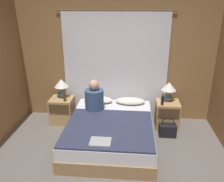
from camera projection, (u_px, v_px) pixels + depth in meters
The scene contains 16 objects.
ground_plane at pixel (105, 172), 3.58m from camera, with size 16.00×16.00×0.00m, color #66605B.
wall_back at pixel (115, 61), 4.89m from camera, with size 4.11×0.06×2.50m.
curtain_panel at pixel (115, 68), 4.88m from camera, with size 2.33×0.02×2.26m.
bed at pixel (111, 131), 4.26m from camera, with size 1.51×1.93×0.43m.
nightstand_left at pixel (62, 110), 4.97m from camera, with size 0.46×0.44×0.53m.
nightstand_right at pixel (167, 114), 4.79m from camera, with size 0.46×0.44×0.53m.
lamp_left at pixel (62, 86), 4.85m from camera, with size 0.29×0.29×0.39m.
lamp_right at pixel (169, 89), 4.67m from camera, with size 0.29×0.29×0.39m.
pillow_left at pixel (98, 100), 4.91m from camera, with size 0.60×0.31×0.12m.
pillow_right at pixel (130, 101), 4.85m from camera, with size 0.60×0.31×0.12m.
blanket_on_bed at pixel (109, 128), 3.92m from camera, with size 1.45×1.31×0.03m.
person_left_in_bed at pixel (94, 98), 4.50m from camera, with size 0.36×0.36×0.61m.
beer_bottle_on_left_stand at pixel (65, 97), 4.71m from camera, with size 0.06×0.06×0.24m.
beer_bottle_on_right_stand at pixel (162, 100), 4.55m from camera, with size 0.06×0.06×0.23m.
laptop_on_bed at pixel (100, 142), 3.49m from camera, with size 0.31×0.25×0.02m.
handbag_on_floor at pixel (168, 130), 4.49m from camera, with size 0.32×0.19×0.39m.
Camera 1 is at (0.36, -2.88, 2.42)m, focal length 38.00 mm.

